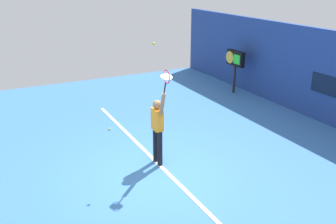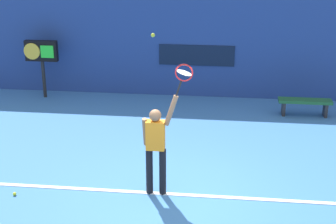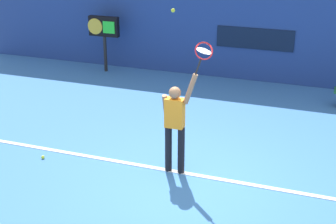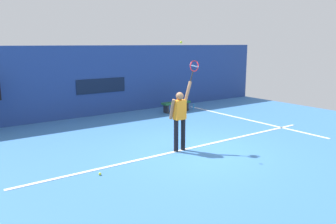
{
  "view_description": "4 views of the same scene",
  "coord_description": "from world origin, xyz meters",
  "px_view_note": "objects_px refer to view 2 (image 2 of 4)",
  "views": [
    {
      "loc": [
        7.37,
        -3.3,
        4.54
      ],
      "look_at": [
        -0.77,
        0.83,
        1.18
      ],
      "focal_mm": 40.4,
      "sensor_mm": 36.0,
      "label": 1
    },
    {
      "loc": [
        0.81,
        -7.87,
        4.7
      ],
      "look_at": [
        -0.22,
        0.98,
        1.42
      ],
      "focal_mm": 53.02,
      "sensor_mm": 36.0,
      "label": 2
    },
    {
      "loc": [
        2.21,
        -7.27,
        4.48
      ],
      "look_at": [
        -0.64,
        0.72,
        1.03
      ],
      "focal_mm": 51.6,
      "sensor_mm": 36.0,
      "label": 3
    },
    {
      "loc": [
        -6.13,
        -7.1,
        3.01
      ],
      "look_at": [
        -0.21,
        1.13,
        0.98
      ],
      "focal_mm": 36.73,
      "sensor_mm": 36.0,
      "label": 4
    }
  ],
  "objects_px": {
    "tennis_racket": "(183,75)",
    "spare_ball": "(15,194)",
    "court_bench": "(305,103)",
    "scoreboard_clock": "(41,53)",
    "tennis_player": "(156,144)",
    "tennis_ball": "(153,35)"
  },
  "relations": [
    {
      "from": "court_bench",
      "to": "spare_ball",
      "type": "distance_m",
      "value": 7.84
    },
    {
      "from": "tennis_player",
      "to": "scoreboard_clock",
      "type": "height_order",
      "value": "tennis_player"
    },
    {
      "from": "tennis_racket",
      "to": "tennis_ball",
      "type": "xyz_separation_m",
      "value": [
        -0.52,
        -0.06,
        0.69
      ]
    },
    {
      "from": "tennis_player",
      "to": "tennis_ball",
      "type": "height_order",
      "value": "tennis_ball"
    },
    {
      "from": "tennis_player",
      "to": "tennis_racket",
      "type": "relative_size",
      "value": 3.16
    },
    {
      "from": "tennis_ball",
      "to": "spare_ball",
      "type": "height_order",
      "value": "tennis_ball"
    },
    {
      "from": "spare_ball",
      "to": "tennis_racket",
      "type": "bearing_deg",
      "value": 7.17
    },
    {
      "from": "tennis_player",
      "to": "spare_ball",
      "type": "height_order",
      "value": "tennis_player"
    },
    {
      "from": "tennis_ball",
      "to": "scoreboard_clock",
      "type": "bearing_deg",
      "value": 127.05
    },
    {
      "from": "scoreboard_clock",
      "to": "court_bench",
      "type": "bearing_deg",
      "value": -5.41
    },
    {
      "from": "tennis_racket",
      "to": "scoreboard_clock",
      "type": "relative_size",
      "value": 0.37
    },
    {
      "from": "scoreboard_clock",
      "to": "court_bench",
      "type": "xyz_separation_m",
      "value": [
        7.47,
        -0.71,
        -0.99
      ]
    },
    {
      "from": "tennis_player",
      "to": "scoreboard_clock",
      "type": "relative_size",
      "value": 1.16
    },
    {
      "from": "tennis_racket",
      "to": "court_bench",
      "type": "relative_size",
      "value": 0.45
    },
    {
      "from": "court_bench",
      "to": "tennis_racket",
      "type": "bearing_deg",
      "value": -121.88
    },
    {
      "from": "tennis_ball",
      "to": "scoreboard_clock",
      "type": "distance_m",
      "value": 6.98
    },
    {
      "from": "scoreboard_clock",
      "to": "spare_ball",
      "type": "xyz_separation_m",
      "value": [
        1.46,
        -5.73,
        -1.29
      ]
    },
    {
      "from": "tennis_racket",
      "to": "spare_ball",
      "type": "bearing_deg",
      "value": -172.83
    },
    {
      "from": "tennis_racket",
      "to": "scoreboard_clock",
      "type": "bearing_deg",
      "value": 130.73
    },
    {
      "from": "court_bench",
      "to": "spare_ball",
      "type": "xyz_separation_m",
      "value": [
        -6.01,
        -5.02,
        -0.3
      ]
    },
    {
      "from": "tennis_player",
      "to": "spare_ball",
      "type": "xyz_separation_m",
      "value": [
        -2.64,
        -0.4,
        -0.98
      ]
    },
    {
      "from": "tennis_racket",
      "to": "spare_ball",
      "type": "xyz_separation_m",
      "value": [
        -3.13,
        -0.39,
        -2.32
      ]
    }
  ]
}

